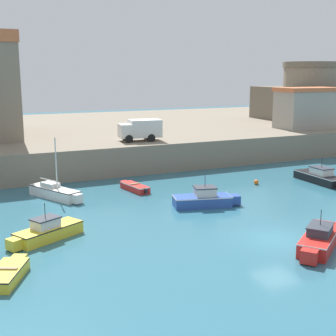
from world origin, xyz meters
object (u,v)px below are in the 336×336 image
at_px(motorboat_red_2, 320,239).
at_px(fortress, 309,98).
at_px(dinghy_red_0, 134,187).
at_px(mooring_buoy, 256,182).
at_px(harbor_shed_mid_row, 308,108).
at_px(sailboat_white_1, 55,192).
at_px(motorboat_blue_3, 204,199).
at_px(truck_on_quay, 140,129).
at_px(motorboat_yellow_5, 47,231).
at_px(motorboat_black_7, 321,177).
at_px(dinghy_yellow_6, 7,273).

xyz_separation_m(motorboat_red_2, fortress, (30.61, 36.44, 5.57)).
bearing_deg(motorboat_red_2, dinghy_red_0, 106.28).
xyz_separation_m(mooring_buoy, harbor_shed_mid_row, (16.83, 13.05, 5.28)).
relative_size(sailboat_white_1, motorboat_blue_3, 1.05).
bearing_deg(truck_on_quay, mooring_buoy, -58.78).
xyz_separation_m(motorboat_red_2, mooring_buoy, (5.78, 14.40, -0.32)).
bearing_deg(motorboat_yellow_5, motorboat_red_2, -29.45).
xyz_separation_m(motorboat_blue_3, motorboat_black_7, (13.38, 2.29, -0.02)).
xyz_separation_m(sailboat_white_1, fortress, (42.22, 19.14, 5.60)).
bearing_deg(motorboat_black_7, motorboat_red_2, -132.60).
bearing_deg(motorboat_red_2, mooring_buoy, 68.13).
height_order(mooring_buoy, fortress, fortress).
bearing_deg(dinghy_red_0, motorboat_blue_3, -65.20).
xyz_separation_m(motorboat_blue_3, motorboat_yellow_5, (-12.14, -2.35, -0.04)).
bearing_deg(sailboat_white_1, mooring_buoy, -9.46).
bearing_deg(fortress, dinghy_yellow_6, -144.86).
distance_m(dinghy_yellow_6, harbor_shed_mid_row, 46.61).
distance_m(sailboat_white_1, truck_on_quay, 13.94).
bearing_deg(fortress, motorboat_black_7, -128.60).
xyz_separation_m(sailboat_white_1, motorboat_red_2, (11.61, -17.30, 0.03)).
relative_size(dinghy_red_0, sailboat_white_1, 0.72).
relative_size(motorboat_yellow_5, dinghy_yellow_6, 1.30).
xyz_separation_m(motorboat_black_7, harbor_shed_mid_row, (11.08, 14.91, 4.97)).
bearing_deg(sailboat_white_1, fortress, 24.38).
bearing_deg(motorboat_yellow_5, truck_on_quay, 53.68).
relative_size(motorboat_red_2, motorboat_blue_3, 1.02).
xyz_separation_m(mooring_buoy, fortress, (24.83, 22.04, 5.89)).
height_order(dinghy_yellow_6, truck_on_quay, truck_on_quay).
distance_m(motorboat_blue_3, truck_on_quay, 15.77).
relative_size(motorboat_yellow_5, motorboat_black_7, 0.81).
bearing_deg(dinghy_yellow_6, truck_on_quay, 54.95).
relative_size(dinghy_red_0, fortress, 0.31).
bearing_deg(motorboat_black_7, motorboat_blue_3, -170.30).
height_order(motorboat_blue_3, fortress, fortress).
bearing_deg(motorboat_black_7, motorboat_yellow_5, -169.71).
height_order(motorboat_blue_3, motorboat_black_7, motorboat_blue_3).
distance_m(motorboat_blue_3, fortress, 42.08).
xyz_separation_m(dinghy_yellow_6, fortress, (47.39, 33.35, 5.79)).
height_order(sailboat_white_1, truck_on_quay, truck_on_quay).
height_order(sailboat_white_1, motorboat_black_7, sailboat_white_1).
bearing_deg(dinghy_yellow_6, mooring_buoy, 26.63).
bearing_deg(sailboat_white_1, motorboat_yellow_5, -104.24).
distance_m(motorboat_yellow_5, motorboat_black_7, 25.94).
xyz_separation_m(fortress, harbor_shed_mid_row, (-8.00, -8.99, -0.60)).
bearing_deg(harbor_shed_mid_row, dinghy_red_0, -159.16).
bearing_deg(motorboat_blue_3, sailboat_white_1, 144.15).
xyz_separation_m(motorboat_yellow_5, truck_on_quay, (13.00, 17.68, 3.61)).
distance_m(motorboat_black_7, harbor_shed_mid_row, 19.24).
distance_m(motorboat_red_2, motorboat_yellow_5, 16.07).
height_order(motorboat_red_2, fortress, fortress).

